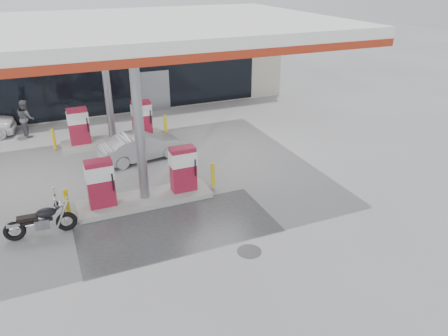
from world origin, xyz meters
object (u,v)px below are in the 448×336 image
Objects in this scene: attendant at (26,118)px; hatchback_silver at (141,146)px; pump_island_near at (144,183)px; parked_motorcycle at (42,221)px; parked_car_right at (194,86)px; pump_island_far at (112,128)px.

attendant is 0.50× the size of hatchback_silver.
pump_island_near reaches higher than parked_motorcycle.
pump_island_near reaches higher than parked_car_right.
hatchback_silver is 9.92m from parked_car_right.
hatchback_silver is at bearing -156.65° from attendant.
hatchback_silver reaches higher than parked_motorcycle.
parked_motorcycle is 9.31m from attendant.
hatchback_silver is at bearing -72.19° from pump_island_far.
pump_island_far is at bearing 8.04° from hatchback_silver.
parked_motorcycle is at bearing 125.71° from parked_car_right.
attendant is 0.38× the size of parked_car_right.
pump_island_near is 3.40m from parked_motorcycle.
parked_car_right is at bearing 44.75° from pump_island_far.
pump_island_near reaches higher than attendant.
parked_car_right is at bearing -87.80° from attendant.
attendant is 10.20m from parked_car_right.
pump_island_near is at bearing -90.00° from pump_island_far.
attendant is at bearing 91.95° from parked_car_right.
pump_island_near is 13.44m from parked_car_right.
parked_motorcycle is at bearing 127.44° from hatchback_silver.
hatchback_silver is 0.77× the size of parked_car_right.
attendant is (-3.52, 2.50, 0.15)m from pump_island_far.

